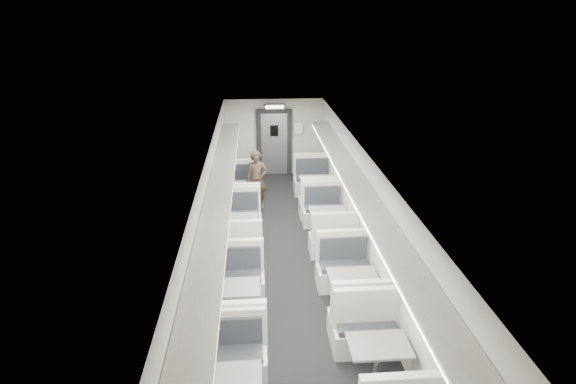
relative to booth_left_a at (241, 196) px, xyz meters
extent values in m
cube|color=black|center=(1.00, -3.36, -0.42)|extent=(3.00, 12.00, 0.12)
cube|color=silver|center=(1.00, -3.36, 2.10)|extent=(3.00, 12.00, 0.12)
cube|color=silver|center=(1.00, 2.70, 0.84)|extent=(3.00, 0.12, 2.40)
cube|color=silver|center=(-0.56, -3.36, 0.84)|extent=(0.12, 12.00, 2.40)
cube|color=silver|center=(2.56, -3.36, 0.84)|extent=(0.12, 12.00, 2.40)
cube|color=silver|center=(0.00, -0.73, -0.15)|extent=(0.99, 0.55, 0.42)
cube|color=black|center=(0.00, -0.70, 0.11)|extent=(0.87, 0.44, 0.09)
cube|color=silver|center=(0.00, -0.93, 0.39)|extent=(0.99, 0.11, 0.65)
cube|color=silver|center=(0.00, 0.73, -0.15)|extent=(0.99, 0.55, 0.42)
cube|color=black|center=(0.00, 0.70, 0.11)|extent=(0.87, 0.44, 0.09)
cube|color=silver|center=(0.00, 0.93, 0.39)|extent=(0.99, 0.11, 0.65)
cylinder|color=#B0B0B2|center=(0.00, 0.00, -0.04)|extent=(0.09, 0.09, 0.64)
cylinder|color=#B0B0B2|center=(0.00, 0.00, -0.34)|extent=(0.33, 0.33, 0.03)
cube|color=slate|center=(0.00, 0.00, 0.32)|extent=(0.82, 0.56, 0.04)
cube|color=silver|center=(0.00, -2.76, -0.15)|extent=(0.98, 0.55, 0.42)
cube|color=black|center=(0.00, -2.73, 0.11)|extent=(0.87, 0.44, 0.09)
cube|color=silver|center=(0.00, -2.96, 0.38)|extent=(0.98, 0.11, 0.65)
cube|color=silver|center=(0.00, -1.31, -0.15)|extent=(0.98, 0.55, 0.42)
cube|color=black|center=(0.00, -1.34, 0.11)|extent=(0.87, 0.44, 0.09)
cube|color=silver|center=(0.00, -1.11, 0.38)|extent=(0.98, 0.11, 0.65)
cylinder|color=#B0B0B2|center=(0.00, -2.03, -0.04)|extent=(0.09, 0.09, 0.64)
cylinder|color=#B0B0B2|center=(0.00, -2.03, -0.34)|extent=(0.33, 0.33, 0.03)
cube|color=slate|center=(0.00, -2.03, 0.32)|extent=(0.82, 0.56, 0.04)
cube|color=silver|center=(0.00, -5.42, -0.15)|extent=(0.99, 0.55, 0.42)
cube|color=black|center=(0.00, -5.40, 0.11)|extent=(0.88, 0.44, 0.09)
cube|color=silver|center=(0.00, -5.63, 0.39)|extent=(0.99, 0.11, 0.66)
cube|color=silver|center=(0.00, -3.96, -0.15)|extent=(0.99, 0.55, 0.42)
cube|color=black|center=(0.00, -3.99, 0.11)|extent=(0.88, 0.44, 0.09)
cube|color=silver|center=(0.00, -3.76, 0.39)|extent=(0.99, 0.11, 0.66)
cylinder|color=#B0B0B2|center=(0.00, -4.69, -0.03)|extent=(0.09, 0.09, 0.65)
cylinder|color=#B0B0B2|center=(0.00, -4.69, -0.34)|extent=(0.34, 0.34, 0.03)
cube|color=slate|center=(0.00, -4.69, 0.33)|extent=(0.83, 0.56, 0.04)
cube|color=silver|center=(0.00, -5.91, -0.15)|extent=(0.96, 0.53, 0.41)
cube|color=black|center=(0.00, -5.94, 0.09)|extent=(0.85, 0.42, 0.09)
cube|color=silver|center=(0.00, -5.72, 0.36)|extent=(0.96, 0.11, 0.63)
cube|color=slate|center=(0.00, -6.61, 0.30)|extent=(0.79, 0.54, 0.04)
cube|color=silver|center=(2.00, -0.62, -0.14)|extent=(1.04, 0.58, 0.44)
cube|color=black|center=(2.00, -0.59, 0.13)|extent=(0.92, 0.46, 0.10)
cube|color=silver|center=(2.00, -0.83, 0.43)|extent=(1.04, 0.12, 0.69)
cube|color=silver|center=(2.00, 0.92, -0.14)|extent=(1.04, 0.58, 0.44)
cube|color=black|center=(2.00, 0.89, 0.13)|extent=(0.92, 0.46, 0.10)
cube|color=silver|center=(2.00, 1.13, 0.43)|extent=(1.04, 0.12, 0.69)
cylinder|color=#B0B0B2|center=(2.00, 0.15, -0.02)|extent=(0.10, 0.10, 0.68)
cylinder|color=#B0B0B2|center=(2.00, 0.15, -0.34)|extent=(0.35, 0.35, 0.03)
cube|color=slate|center=(2.00, 0.15, 0.36)|extent=(0.87, 0.59, 0.04)
cube|color=silver|center=(2.00, -2.55, -0.15)|extent=(0.99, 0.55, 0.42)
cube|color=black|center=(2.00, -2.52, 0.11)|extent=(0.87, 0.44, 0.09)
cube|color=silver|center=(2.00, -2.75, 0.39)|extent=(0.99, 0.11, 0.65)
cube|color=silver|center=(2.00, -1.09, -0.15)|extent=(0.99, 0.55, 0.42)
cube|color=black|center=(2.00, -1.12, 0.11)|extent=(0.87, 0.44, 0.09)
cube|color=silver|center=(2.00, -0.89, 0.39)|extent=(0.99, 0.11, 0.65)
cylinder|color=#B0B0B2|center=(2.00, -1.82, -0.04)|extent=(0.09, 0.09, 0.64)
cylinder|color=#B0B0B2|center=(2.00, -1.82, -0.34)|extent=(0.33, 0.33, 0.03)
cube|color=slate|center=(2.00, -1.82, 0.32)|extent=(0.82, 0.56, 0.04)
cube|color=silver|center=(2.00, -5.26, -0.14)|extent=(1.01, 0.56, 0.43)
cube|color=black|center=(2.00, -5.23, 0.12)|extent=(0.90, 0.45, 0.10)
cube|color=silver|center=(2.00, -5.46, 0.41)|extent=(1.01, 0.11, 0.67)
cube|color=silver|center=(2.00, -3.77, -0.14)|extent=(1.01, 0.56, 0.43)
cube|color=black|center=(2.00, -3.80, 0.12)|extent=(0.90, 0.45, 0.10)
cube|color=silver|center=(2.00, -3.56, 0.41)|extent=(1.01, 0.11, 0.67)
cylinder|color=#B0B0B2|center=(2.00, -4.51, -0.03)|extent=(0.10, 0.10, 0.66)
cylinder|color=#B0B0B2|center=(2.00, -4.51, -0.34)|extent=(0.34, 0.34, 0.03)
cube|color=slate|center=(2.00, -4.51, 0.34)|extent=(0.84, 0.57, 0.04)
cube|color=silver|center=(2.00, -5.48, -0.14)|extent=(1.01, 0.56, 0.43)
cube|color=black|center=(2.00, -5.51, 0.12)|extent=(0.89, 0.45, 0.10)
cube|color=silver|center=(2.00, -5.27, 0.40)|extent=(1.01, 0.11, 0.67)
cylinder|color=#B0B0B2|center=(2.00, -6.22, -0.03)|extent=(0.10, 0.10, 0.66)
cylinder|color=#B0B0B2|center=(2.00, -6.22, -0.34)|extent=(0.34, 0.34, 0.03)
cube|color=slate|center=(2.00, -6.22, 0.34)|extent=(0.84, 0.57, 0.04)
imported|color=black|center=(0.41, 0.05, 0.42)|extent=(0.58, 0.39, 1.56)
cube|color=black|center=(-0.49, 0.04, 0.99)|extent=(0.02, 1.18, 0.84)
cube|color=black|center=(-0.49, -2.16, 0.99)|extent=(0.02, 1.18, 0.84)
cube|color=black|center=(-0.49, -4.36, 0.99)|extent=(0.02, 1.18, 0.84)
cube|color=black|center=(-0.49, -6.56, 0.99)|extent=(0.02, 1.18, 0.84)
cube|color=silver|center=(-0.26, -3.66, 1.56)|extent=(0.46, 10.40, 0.05)
cube|color=white|center=(-0.06, -3.66, 1.51)|extent=(0.05, 10.20, 0.04)
cube|color=silver|center=(2.26, -3.66, 1.56)|extent=(0.46, 10.40, 0.05)
cube|color=white|center=(2.06, -3.66, 1.51)|extent=(0.05, 10.20, 0.04)
cube|color=black|center=(1.00, 2.58, 0.69)|extent=(1.10, 0.10, 2.10)
cube|color=#B0B0B2|center=(1.00, 2.55, 0.64)|extent=(0.80, 0.05, 1.95)
cube|color=black|center=(1.00, 2.51, 1.09)|extent=(0.25, 0.02, 0.35)
cube|color=black|center=(1.00, 2.09, 1.92)|extent=(0.62, 0.10, 0.16)
cube|color=white|center=(1.00, 2.03, 1.92)|extent=(0.54, 0.02, 0.10)
cube|color=silver|center=(1.75, 2.56, 1.14)|extent=(0.32, 0.02, 0.40)
camera|label=1|loc=(0.39, -10.96, 4.59)|focal=28.00mm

